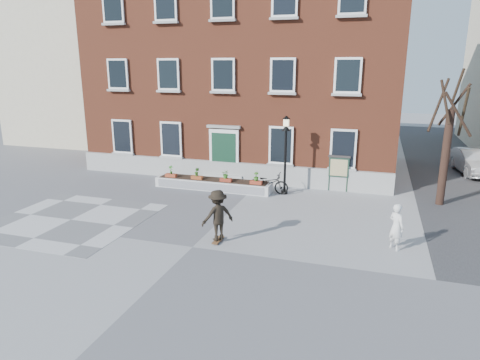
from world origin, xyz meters
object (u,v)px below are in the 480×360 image
(bicycle, at_px, (268,183))
(bystander, at_px, (396,227))
(skateboarder, at_px, (218,215))
(lamp_post, at_px, (286,144))
(parked_car, at_px, (473,162))
(notice_board, at_px, (339,167))

(bicycle, distance_m, bystander, 7.91)
(bystander, bearing_deg, skateboarder, 57.84)
(lamp_post, bearing_deg, bystander, -46.84)
(lamp_post, bearing_deg, bicycle, -166.59)
(bicycle, bearing_deg, parked_car, -54.58)
(bicycle, relative_size, bystander, 1.24)
(lamp_post, xyz_separation_m, skateboarder, (-1.05, -6.73, -1.52))
(bicycle, xyz_separation_m, parked_car, (10.62, 7.68, 0.19))
(parked_car, relative_size, lamp_post, 1.13)
(bicycle, height_order, notice_board, notice_board)
(parked_car, height_order, notice_board, notice_board)
(parked_car, relative_size, skateboarder, 2.26)
(notice_board, height_order, skateboarder, skateboarder)
(bystander, xyz_separation_m, lamp_post, (-5.11, 5.45, 1.70))
(skateboarder, bearing_deg, notice_board, 66.00)
(bystander, height_order, skateboarder, skateboarder)
(parked_car, xyz_separation_m, notice_board, (-7.30, -6.20, 0.53))
(bicycle, distance_m, skateboarder, 6.56)
(bicycle, xyz_separation_m, notice_board, (3.32, 1.48, 0.72))
(parked_car, xyz_separation_m, skateboarder, (-10.87, -14.21, 0.29))
(bystander, bearing_deg, bicycle, 4.46)
(bicycle, height_order, lamp_post, lamp_post)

